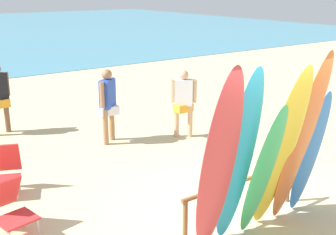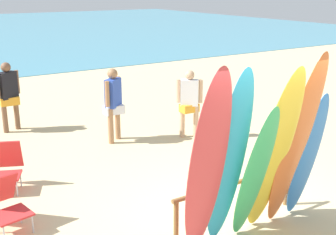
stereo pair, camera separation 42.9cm
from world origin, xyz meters
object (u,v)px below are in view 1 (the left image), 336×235
beachgoer_photographing (184,99)px  surfboard_orange_4 (301,141)px  beachgoer_midbeach (108,101)px  surfboard_teal_1 (239,159)px  surfboard_red_0 (219,165)px  beach_chair_blue (9,206)px  surfboard_green_2 (263,172)px  surfboard_yellow_3 (281,151)px  surfboard_blue_5 (310,153)px  beach_chair_red (4,169)px  surfboard_rack (242,189)px

beachgoer_photographing → surfboard_orange_4: bearing=112.3°
beachgoer_midbeach → surfboard_teal_1: bearing=-134.1°
surfboard_red_0 → surfboard_teal_1: surfboard_red_0 is taller
surfboard_orange_4 → beach_chair_blue: 4.18m
surfboard_teal_1 → beachgoer_midbeach: 4.69m
surfboard_orange_4 → beach_chair_blue: size_ratio=3.33×
surfboard_green_2 → beachgoer_photographing: (1.78, 4.05, -0.09)m
surfboard_yellow_3 → surfboard_blue_5: bearing=13.2°
surfboard_teal_1 → surfboard_yellow_3: surfboard_teal_1 is taller
surfboard_red_0 → surfboard_yellow_3: bearing=0.9°
surfboard_teal_1 → surfboard_green_2: 0.47m
surfboard_red_0 → surfboard_teal_1: size_ratio=1.02×
surfboard_teal_1 → surfboard_blue_5: surfboard_teal_1 is taller
surfboard_green_2 → surfboard_orange_4: surfboard_orange_4 is taller
beach_chair_red → surfboard_rack: bearing=-26.1°
beachgoer_photographing → beachgoer_midbeach: size_ratio=0.95×
surfboard_blue_5 → beach_chair_blue: size_ratio=2.51×
surfboard_green_2 → surfboard_blue_5: size_ratio=1.02×
surfboard_teal_1 → surfboard_green_2: bearing=-9.8°
surfboard_green_2 → beach_chair_blue: surfboard_green_2 is taller
surfboard_green_2 → surfboard_orange_4: size_ratio=0.77×
surfboard_rack → beachgoer_midbeach: size_ratio=1.34×
surfboard_red_0 → beachgoer_midbeach: (0.98, 4.69, -0.33)m
beach_chair_red → surfboard_red_0: bearing=-41.3°
surfboard_orange_4 → surfboard_teal_1: bearing=168.5°
beach_chair_red → beachgoer_photographing: bearing=30.6°
beachgoer_photographing → surfboard_green_2: bearing=103.5°
surfboard_green_2 → surfboard_yellow_3: size_ratio=0.80×
surfboard_red_0 → surfboard_green_2: 0.83m
surfboard_yellow_3 → beach_chair_red: 4.54m
surfboard_rack → surfboard_blue_5: 1.15m
beach_chair_blue → surfboard_red_0: bearing=-57.9°
beachgoer_photographing → surfboard_teal_1: bearing=98.6°
surfboard_blue_5 → beach_chair_blue: 4.41m
surfboard_blue_5 → beachgoer_midbeach: 4.73m
beachgoer_midbeach → beach_chair_blue: (-2.96, -2.57, -0.53)m
surfboard_yellow_3 → surfboard_teal_1: bearing=176.6°
beachgoer_midbeach → surfboard_blue_5: bearing=-116.0°
surfboard_blue_5 → surfboard_red_0: bearing=176.4°
surfboard_teal_1 → surfboard_yellow_3: bearing=-7.6°
surfboard_teal_1 → beachgoer_midbeach: surfboard_teal_1 is taller
surfboard_teal_1 → surfboard_yellow_3: (0.68, -0.11, -0.01)m
surfboard_rack → surfboard_orange_4: surfboard_orange_4 is taller
surfboard_green_2 → surfboard_yellow_3: (0.30, -0.03, 0.25)m
surfboard_orange_4 → beach_chair_red: surfboard_orange_4 is taller
surfboard_teal_1 → surfboard_orange_4: size_ratio=0.95×
surfboard_red_0 → beach_chair_blue: (-1.99, 2.12, -0.86)m
beachgoer_midbeach → beach_chair_red: beachgoer_midbeach is taller
surfboard_yellow_3 → beachgoer_midbeach: 4.76m
beachgoer_photographing → beach_chair_blue: (-4.54, -1.90, -0.48)m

